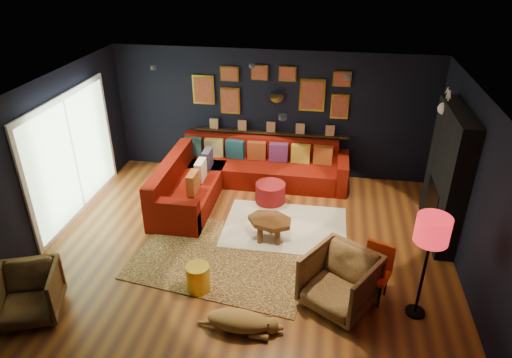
% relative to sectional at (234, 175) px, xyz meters
% --- Properties ---
extents(floor, '(6.50, 6.50, 0.00)m').
position_rel_sectional_xyz_m(floor, '(0.61, -1.81, -0.32)').
color(floor, '#9A571F').
rests_on(floor, ground).
extents(room_walls, '(6.50, 6.50, 6.50)m').
position_rel_sectional_xyz_m(room_walls, '(0.61, -1.81, 1.27)').
color(room_walls, black).
rests_on(room_walls, ground).
extents(sectional, '(3.41, 2.69, 0.86)m').
position_rel_sectional_xyz_m(sectional, '(0.00, 0.00, 0.00)').
color(sectional, maroon).
rests_on(sectional, ground).
extents(ledge, '(3.20, 0.12, 0.04)m').
position_rel_sectional_xyz_m(ledge, '(0.61, 0.87, 0.60)').
color(ledge, black).
rests_on(ledge, room_walls).
extents(gallery_wall, '(3.15, 0.04, 1.02)m').
position_rel_sectional_xyz_m(gallery_wall, '(0.60, 0.91, 1.48)').
color(gallery_wall, gold).
rests_on(gallery_wall, room_walls).
extents(sunburst_mirror, '(0.47, 0.16, 0.47)m').
position_rel_sectional_xyz_m(sunburst_mirror, '(0.71, 0.91, 1.38)').
color(sunburst_mirror, silver).
rests_on(sunburst_mirror, room_walls).
extents(fireplace, '(0.31, 1.60, 2.20)m').
position_rel_sectional_xyz_m(fireplace, '(3.71, -0.91, 0.70)').
color(fireplace, black).
rests_on(fireplace, ground).
extents(deer_head, '(0.50, 0.28, 0.45)m').
position_rel_sectional_xyz_m(deer_head, '(3.75, -0.41, 1.73)').
color(deer_head, white).
rests_on(deer_head, fireplace).
extents(sliding_door, '(0.06, 2.80, 2.20)m').
position_rel_sectional_xyz_m(sliding_door, '(-2.60, -1.21, 0.78)').
color(sliding_door, white).
rests_on(sliding_door, ground).
extents(ceiling_spots, '(3.30, 2.50, 0.06)m').
position_rel_sectional_xyz_m(ceiling_spots, '(0.61, -1.01, 2.24)').
color(ceiling_spots, black).
rests_on(ceiling_spots, room_walls).
extents(shag_rug, '(2.12, 1.55, 0.03)m').
position_rel_sectional_xyz_m(shag_rug, '(1.16, -1.18, -0.31)').
color(shag_rug, white).
rests_on(shag_rug, ground).
extents(leopard_rug, '(2.99, 2.33, 0.02)m').
position_rel_sectional_xyz_m(leopard_rug, '(0.31, -2.19, -0.31)').
color(leopard_rug, tan).
rests_on(leopard_rug, ground).
extents(coffee_table, '(0.90, 0.76, 0.38)m').
position_rel_sectional_xyz_m(coffee_table, '(0.95, -1.59, 0.01)').
color(coffee_table, '#553315').
rests_on(coffee_table, shag_rug).
extents(pouf, '(0.57, 0.57, 0.37)m').
position_rel_sectional_xyz_m(pouf, '(0.79, -0.38, -0.11)').
color(pouf, maroon).
rests_on(pouf, shag_rug).
extents(armchair_left, '(0.96, 0.93, 0.78)m').
position_rel_sectional_xyz_m(armchair_left, '(-1.94, -3.81, 0.07)').
color(armchair_left, '#B58547').
rests_on(armchair_left, ground).
extents(armchair_right, '(1.16, 1.14, 0.89)m').
position_rel_sectional_xyz_m(armchair_right, '(2.08, -2.94, 0.12)').
color(armchair_right, '#B58547').
rests_on(armchair_right, ground).
extents(gold_stool, '(0.34, 0.34, 0.42)m').
position_rel_sectional_xyz_m(gold_stool, '(0.11, -2.97, -0.11)').
color(gold_stool, gold).
rests_on(gold_stool, ground).
extents(orange_chair, '(0.51, 0.51, 0.83)m').
position_rel_sectional_xyz_m(orange_chair, '(2.57, -2.66, 0.16)').
color(orange_chair, black).
rests_on(orange_chair, ground).
extents(floor_lamp, '(0.42, 0.42, 1.53)m').
position_rel_sectional_xyz_m(floor_lamp, '(3.11, -2.94, 0.96)').
color(floor_lamp, black).
rests_on(floor_lamp, ground).
extents(dog, '(1.14, 0.60, 0.35)m').
position_rel_sectional_xyz_m(dog, '(0.82, -3.61, -0.13)').
color(dog, olive).
rests_on(dog, leopard_rug).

